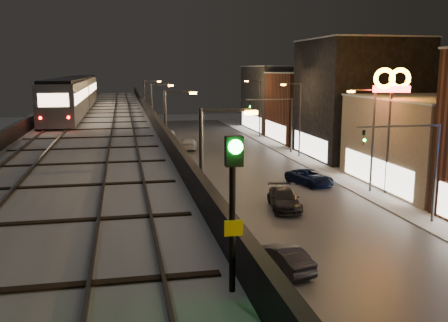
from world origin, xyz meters
TOP-DOWN VIEW (x-y plane):
  - road_surface at (7.50, 35.00)m, footprint 17.00×120.00m
  - sidewalk_right at (17.50, 35.00)m, footprint 4.00×120.00m
  - under_viaduct_pavement at (-6.00, 35.00)m, footprint 11.00×120.00m
  - elevated_viaduct at (-6.00, 31.84)m, footprint 9.00×100.00m
  - viaduct_trackbed at (-6.01, 31.97)m, footprint 8.40×100.00m
  - viaduct_parapet_streetside at (-1.65, 32.00)m, footprint 0.30×100.00m
  - viaduct_parapet_far at (-10.35, 32.00)m, footprint 0.30×100.00m
  - building_c at (23.99, 32.00)m, footprint 12.20×15.20m
  - building_d at (23.99, 48.00)m, footprint 12.20×13.20m
  - building_e at (23.99, 62.00)m, footprint 12.20×12.20m
  - building_f at (23.99, 76.00)m, footprint 12.20×16.20m
  - streetlight_left_1 at (-0.43, 13.00)m, footprint 2.57×0.28m
  - streetlight_left_2 at (-0.43, 31.00)m, footprint 2.57×0.28m
  - streetlight_right_2 at (16.73, 31.00)m, footprint 2.56×0.28m
  - streetlight_left_3 at (-0.43, 49.00)m, footprint 2.57×0.28m
  - streetlight_right_3 at (16.73, 49.00)m, footprint 2.56×0.28m
  - streetlight_left_4 at (-0.43, 67.00)m, footprint 2.57×0.28m
  - streetlight_right_4 at (16.73, 67.00)m, footprint 2.56×0.28m
  - traffic_light_rig_a at (15.84, 22.00)m, footprint 6.10×0.34m
  - traffic_light_rig_b at (15.84, 52.00)m, footprint 6.10×0.34m
  - subway_train at (-8.50, 43.49)m, footprint 2.70×32.33m
  - rail_signal at (-2.10, 0.34)m, footprint 0.34×0.42m
  - car_taxi at (-0.18, 11.12)m, footprint 2.83×4.34m
  - car_near_white at (4.10, 16.00)m, footprint 2.54×4.48m
  - car_mid_silver at (1.69, 45.56)m, footprint 2.92×5.10m
  - car_mid_dark at (4.58, 57.54)m, footprint 2.80×5.31m
  - car_far_white at (3.19, 69.05)m, footprint 1.66×3.88m
  - car_onc_dark at (12.80, 34.56)m, footprint 3.94×5.62m
  - car_onc_white at (7.96, 27.44)m, footprint 2.87×5.50m
  - sign_mcdonalds at (18.00, 30.15)m, footprint 3.20×0.72m

SIDE VIEW (x-z plane):
  - road_surface at x=7.50m, z-range 0.00..0.06m
  - under_viaduct_pavement at x=-6.00m, z-range 0.00..0.06m
  - sidewalk_right at x=17.50m, z-range 0.00..0.14m
  - car_far_white at x=3.19m, z-range 0.00..1.31m
  - car_mid_silver at x=1.69m, z-range 0.00..1.34m
  - car_taxi at x=-0.18m, z-range 0.00..1.37m
  - car_near_white at x=4.10m, z-range 0.00..1.40m
  - car_onc_dark at x=12.80m, z-range 0.00..1.42m
  - car_mid_dark at x=4.58m, z-range 0.00..1.47m
  - car_onc_white at x=7.96m, z-range 0.00..1.52m
  - building_c at x=23.99m, z-range 0.00..8.16m
  - traffic_light_rig_a at x=15.84m, z-range 1.00..8.00m
  - traffic_light_rig_b at x=15.84m, z-range 1.00..8.00m
  - building_e at x=23.99m, z-range 0.00..10.16m
  - streetlight_left_1 at x=-0.43m, z-range 0.74..9.74m
  - streetlight_left_2 at x=-0.43m, z-range 0.74..9.74m
  - streetlight_right_2 at x=16.73m, z-range 0.74..9.74m
  - streetlight_left_3 at x=-0.43m, z-range 0.74..9.74m
  - streetlight_right_3 at x=16.73m, z-range 0.74..9.74m
  - streetlight_left_4 at x=-0.43m, z-range 0.74..9.74m
  - streetlight_right_4 at x=16.73m, z-range 0.74..9.74m
  - building_f at x=23.99m, z-range 0.00..11.16m
  - elevated_viaduct at x=-6.00m, z-range 2.47..8.77m
  - viaduct_trackbed at x=-6.01m, z-range 6.23..6.55m
  - viaduct_parapet_streetside at x=-1.65m, z-range 6.30..7.40m
  - viaduct_parapet_far at x=-10.35m, z-range 6.30..7.40m
  - building_d at x=23.99m, z-range 0.00..14.16m
  - subway_train at x=-8.50m, z-range 6.61..9.83m
  - rail_signal at x=-2.10m, z-range 7.23..10.12m
  - sign_mcdonalds at x=18.00m, z-range 3.47..14.21m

